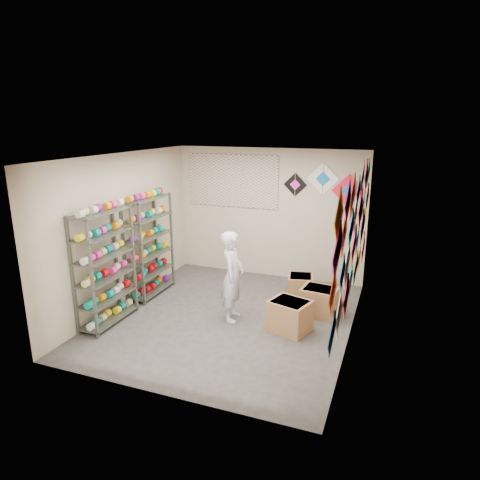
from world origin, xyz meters
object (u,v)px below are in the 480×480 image
at_px(carton_c, 300,287).
at_px(shopkeeper, 233,276).
at_px(shelf_rack_front, 105,268).
at_px(carton_b, 319,301).
at_px(carton_a, 289,316).
at_px(shelf_rack_back, 149,246).

bearing_deg(carton_c, shopkeeper, -135.59).
bearing_deg(shelf_rack_front, carton_b, 25.39).
bearing_deg(carton_a, carton_c, 112.96).
bearing_deg(shelf_rack_back, shopkeeper, -13.78).
relative_size(carton_a, carton_b, 1.02).
relative_size(shelf_rack_back, carton_b, 3.21).
height_order(shelf_rack_front, carton_c, shelf_rack_front).
height_order(shelf_rack_back, carton_c, shelf_rack_back).
height_order(shelf_rack_back, carton_b, shelf_rack_back).
bearing_deg(carton_c, carton_b, -64.27).
xyz_separation_m(shelf_rack_front, carton_a, (2.86, 0.77, -0.70)).
distance_m(shelf_rack_front, carton_b, 3.61).
relative_size(shopkeeper, carton_a, 2.52).
relative_size(shelf_rack_back, carton_c, 3.83).
xyz_separation_m(shopkeeper, carton_b, (1.33, 0.67, -0.52)).
bearing_deg(carton_b, carton_a, -107.57).
distance_m(shopkeeper, carton_b, 1.58).
xyz_separation_m(shelf_rack_back, carton_a, (2.86, -0.53, -0.70)).
bearing_deg(shelf_rack_back, carton_b, 3.88).
xyz_separation_m(carton_a, carton_c, (-0.14, 1.36, -0.03)).
distance_m(carton_b, carton_c, 0.78).
relative_size(shopkeeper, carton_c, 3.06).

